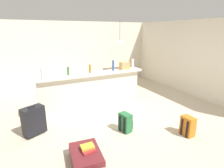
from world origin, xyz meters
TOP-DOWN VIEW (x-y plane):
  - ground_plane at (0.00, 0.00)m, footprint 13.00×13.00m
  - wall_back at (0.00, 3.05)m, footprint 6.60×0.10m
  - wall_right at (3.05, 0.30)m, footprint 0.10×6.00m
  - partition_half_wall at (-0.48, 0.34)m, footprint 2.80×0.20m
  - bar_countertop at (-0.48, 0.34)m, footprint 2.96×0.40m
  - bottle_clear at (-1.72, 0.27)m, footprint 0.08×0.08m
  - bottle_green at (-1.10, 0.35)m, footprint 0.06×0.06m
  - bottle_amber at (-0.53, 0.35)m, footprint 0.06×0.06m
  - bottle_blue at (0.15, 0.32)m, footprint 0.06×0.06m
  - bottle_white at (0.78, 0.31)m, footprint 0.07×0.07m
  - grocery_bag at (0.52, 0.33)m, footprint 0.26×0.18m
  - dining_table at (1.21, 1.82)m, footprint 1.10×0.80m
  - dining_chair_near_partition at (1.14, 1.27)m, footprint 0.42×0.42m
  - pendant_lamp at (1.20, 1.86)m, footprint 0.34×0.34m
  - suitcase_flat_maroon at (-1.35, -1.61)m, footprint 0.57×0.86m
  - backpack_orange at (0.87, -1.77)m, footprint 0.25×0.28m
  - suitcase_upright_black at (-2.05, -0.28)m, footprint 0.50×0.40m
  - backpack_green at (-0.23, -1.03)m, footprint 0.29×0.31m
  - book_stack at (-1.31, -1.60)m, footprint 0.24×0.23m

SIDE VIEW (x-z plane):
  - ground_plane at x=0.00m, z-range -0.05..0.00m
  - suitcase_flat_maroon at x=-1.35m, z-range 0.00..0.22m
  - backpack_orange at x=0.87m, z-range -0.01..0.41m
  - backpack_green at x=-0.23m, z-range -0.01..0.41m
  - book_stack at x=-1.31m, z-range 0.22..0.29m
  - suitcase_upright_black at x=-2.05m, z-range 0.00..0.67m
  - partition_half_wall at x=-0.48m, z-range 0.00..1.02m
  - dining_chair_near_partition at x=1.14m, z-range 0.05..0.98m
  - dining_table at x=1.21m, z-range 0.28..1.02m
  - bar_countertop at x=-0.48m, z-range 1.02..1.07m
  - bottle_green at x=-1.10m, z-range 1.07..1.28m
  - grocery_bag at x=0.52m, z-range 1.07..1.29m
  - bottle_amber at x=-0.53m, z-range 1.07..1.30m
  - bottle_clear at x=-1.72m, z-range 1.07..1.31m
  - bottle_white at x=0.78m, z-range 1.07..1.36m
  - bottle_blue at x=0.15m, z-range 1.07..1.36m
  - wall_back at x=0.00m, z-range 0.00..2.50m
  - wall_right at x=3.05m, z-range 0.00..2.50m
  - pendant_lamp at x=1.20m, z-range 1.32..2.19m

